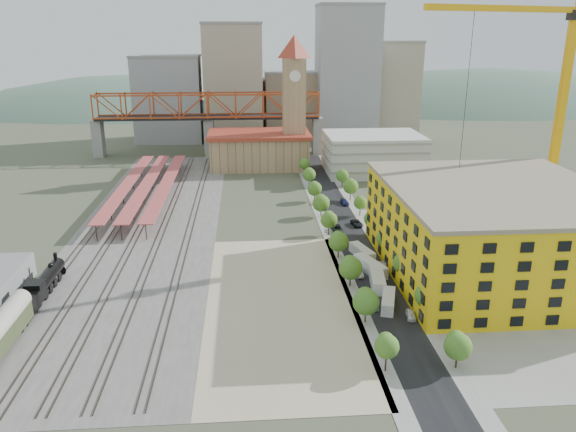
{
  "coord_description": "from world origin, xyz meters",
  "views": [
    {
      "loc": [
        -9.81,
        -127.32,
        49.27
      ],
      "look_at": [
        -0.9,
        -8.99,
        10.0
      ],
      "focal_mm": 35.0,
      "sensor_mm": 36.0,
      "label": 1
    }
  ],
  "objects": [
    {
      "name": "ground",
      "position": [
        0.0,
        0.0,
        0.0
      ],
      "size": [
        400.0,
        400.0,
        0.0
      ],
      "primitive_type": "plane",
      "color": "#474C38",
      "rests_on": "ground"
    },
    {
      "name": "ballast_strip",
      "position": [
        -36.0,
        17.5,
        0.03
      ],
      "size": [
        36.0,
        165.0,
        0.06
      ],
      "primitive_type": "cube",
      "color": "#605E59",
      "rests_on": "ground"
    },
    {
      "name": "dirt_lot",
      "position": [
        -4.0,
        -31.5,
        0.03
      ],
      "size": [
        28.0,
        67.0,
        0.06
      ],
      "primitive_type": "cube",
      "color": "tan",
      "rests_on": "ground"
    },
    {
      "name": "street_asphalt",
      "position": [
        16.0,
        15.0,
        0.03
      ],
      "size": [
        12.0,
        170.0,
        0.06
      ],
      "primitive_type": "cube",
      "color": "black",
      "rests_on": "ground"
    },
    {
      "name": "sidewalk_west",
      "position": [
        10.5,
        15.0,
        0.02
      ],
      "size": [
        3.0,
        170.0,
        0.04
      ],
      "primitive_type": "cube",
      "color": "gray",
      "rests_on": "ground"
    },
    {
      "name": "sidewalk_east",
      "position": [
        21.5,
        15.0,
        0.02
      ],
      "size": [
        3.0,
        170.0,
        0.04
      ],
      "primitive_type": "cube",
      "color": "gray",
      "rests_on": "ground"
    },
    {
      "name": "construction_pad",
      "position": [
        45.0,
        -20.0,
        0.03
      ],
      "size": [
        50.0,
        90.0,
        0.06
      ],
      "primitive_type": "cube",
      "color": "gray",
      "rests_on": "ground"
    },
    {
      "name": "rail_tracks",
      "position": [
        -37.8,
        17.5,
        0.15
      ],
      "size": [
        26.56,
        160.0,
        0.18
      ],
      "color": "#382B23",
      "rests_on": "ground"
    },
    {
      "name": "platform_canopies",
      "position": [
        -41.0,
        45.0,
        3.99
      ],
      "size": [
        16.0,
        80.0,
        4.12
      ],
      "color": "#B9474B",
      "rests_on": "ground"
    },
    {
      "name": "station_hall",
      "position": [
        -5.0,
        82.0,
        6.67
      ],
      "size": [
        38.0,
        24.0,
        13.1
      ],
      "color": "tan",
      "rests_on": "ground"
    },
    {
      "name": "clock_tower",
      "position": [
        8.0,
        79.99,
        28.7
      ],
      "size": [
        12.0,
        12.0,
        52.0
      ],
      "color": "tan",
      "rests_on": "ground"
    },
    {
      "name": "parking_garage",
      "position": [
        36.0,
        70.0,
        7.0
      ],
      "size": [
        34.0,
        26.0,
        14.0
      ],
      "primitive_type": "cube",
      "color": "silver",
      "rests_on": "ground"
    },
    {
      "name": "truss_bridge",
      "position": [
        -25.0,
        105.0,
        18.86
      ],
      "size": [
        94.0,
        9.6,
        25.6
      ],
      "color": "gray",
      "rests_on": "ground"
    },
    {
      "name": "construction_building",
      "position": [
        42.0,
        -20.0,
        9.41
      ],
      "size": [
        44.6,
        50.6,
        18.8
      ],
      "color": "yellow",
      "rests_on": "ground"
    },
    {
      "name": "street_trees",
      "position": [
        16.0,
        5.0,
        0.0
      ],
      "size": [
        15.4,
        124.4,
        8.0
      ],
      "color": "#386B20",
      "rests_on": "ground"
    },
    {
      "name": "skyline",
      "position": [
        7.47,
        142.31,
        22.81
      ],
      "size": [
        133.0,
        46.0,
        60.0
      ],
      "color": "#9EA0A3",
      "rests_on": "ground"
    },
    {
      "name": "distant_hills",
      "position": [
        45.28,
        260.0,
        -79.54
      ],
      "size": [
        647.0,
        264.0,
        227.0
      ],
      "color": "#4C6B59",
      "rests_on": "ground"
    },
    {
      "name": "locomotive",
      "position": [
        -50.0,
        -25.0,
        2.2
      ],
      "size": [
        3.06,
        23.61,
        5.9
      ],
      "color": "black",
      "rests_on": "ground"
    },
    {
      "name": "coach",
      "position": [
        -50.0,
        -44.44,
        3.29
      ],
      "size": [
        3.39,
        19.68,
        6.18
      ],
      "color": "#313C21",
      "rests_on": "ground"
    },
    {
      "name": "tower_crane",
      "position": [
        65.0,
        6.96,
        38.95
      ],
      "size": [
        56.32,
        22.04,
        63.12
      ],
      "color": "#FFB410",
      "rests_on": "ground"
    },
    {
      "name": "site_trailer_a",
      "position": [
        16.0,
        -34.48,
        1.18
      ],
      "size": [
        4.6,
        8.89,
        2.35
      ],
      "primitive_type": "cube",
      "rotation": [
        0.0,
        0.0,
        -0.29
      ],
      "color": "silver",
      "rests_on": "ground"
    },
    {
      "name": "site_trailer_b",
      "position": [
        16.0,
        -25.37,
        1.34
      ],
      "size": [
        3.87,
        10.07,
        2.69
      ],
      "primitive_type": "cube",
      "rotation": [
        0.0,
        0.0,
        -0.13
      ],
      "color": "silver",
      "rests_on": "ground"
    },
    {
      "name": "site_trailer_c",
      "position": [
        16.0,
        -18.67,
        1.36
      ],
      "size": [
        5.8,
        10.25,
        2.72
      ],
      "primitive_type": "cube",
      "rotation": [
        0.0,
        0.0,
        0.34
      ],
      "color": "silver",
      "rests_on": "ground"
    },
    {
      "name": "site_trailer_d",
      "position": [
        16.0,
        -10.07,
        1.2
      ],
      "size": [
        4.71,
        9.04,
        2.39
      ],
      "primitive_type": "cube",
      "rotation": [
        0.0,
        0.0,
        0.29
      ],
      "color": "silver",
      "rests_on": "ground"
    },
    {
      "name": "car_0",
      "position": [
        13.0,
        -34.6,
        0.71
      ],
      "size": [
        1.88,
        4.27,
        1.43
      ],
      "primitive_type": "imported",
      "rotation": [
        0.0,
        0.0,
        0.05
      ],
      "color": "silver",
      "rests_on": "ground"
    },
    {
      "name": "car_1",
      "position": [
        13.0,
        -20.08,
        0.75
      ],
      "size": [
        2.05,
        4.71,
        1.51
      ],
      "primitive_type": "imported",
      "rotation": [
        0.0,
        0.0,
        0.1
      ],
      "color": "#ADADB3",
      "rests_on": "ground"
    },
    {
      "name": "car_2",
      "position": [
        13.0,
        7.37,
        0.76
      ],
      "size": [
        2.8,
        5.61,
        1.52
      ],
      "primitive_type": "imported",
      "rotation": [
        0.0,
        0.0,
        0.05
      ],
      "color": "black",
      "rests_on": "ground"
    },
    {
      "name": "car_3",
      "position": [
        13.0,
        15.84,
        0.76
      ],
      "size": [
        2.8,
        5.45,
        1.51
      ],
      "primitive_type": "imported",
      "rotation": [
        0.0,
        0.0,
        -0.13
      ],
      "color": "navy",
      "rests_on": "ground"
    },
    {
      "name": "car_4",
      "position": [
        19.0,
        -39.16,
        0.65
      ],
      "size": [
        2.01,
        4.0,
        1.31
      ],
      "primitive_type": "imported",
      "rotation": [
        0.0,
        0.0,
        -0.12
      ],
      "color": "white",
      "rests_on": "ground"
    },
    {
      "name": "car_5",
      "position": [
        19.0,
        -17.38,
        0.72
      ],
      "size": [
        1.75,
        4.44,
        1.44
      ],
      "primitive_type": "imported",
      "rotation": [
        0.0,
        0.0,
        -0.05
      ],
      "color": "#ADACB2",
      "rests_on": "ground"
    },
    {
      "name": "car_6",
      "position": [
        19.0,
        11.49,
        0.7
      ],
      "size": [
        3.03,
        5.33,
        1.4
      ],
      "primitive_type": "imported",
      "rotation": [
        0.0,
        0.0,
        0.14
      ],
      "color": "black",
      "rests_on": "ground"
    },
    {
      "name": "car_7",
      "position": [
        19.0,
        30.79,
        0.69
      ],
      "size": [
        2.29,
        4.89,
        1.38
      ],
      "primitive_type": "imported",
      "rotation": [
        0.0,
        0.0,
        0.08
      ],
      "color": "navy",
      "rests_on": "ground"
    }
  ]
}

